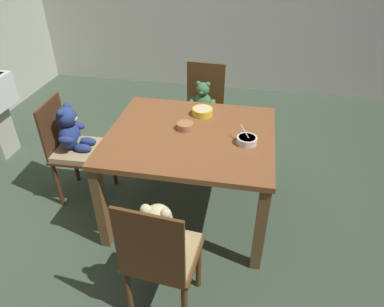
% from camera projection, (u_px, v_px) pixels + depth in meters
% --- Properties ---
extents(ground_plane, '(5.20, 5.20, 0.04)m').
position_uv_depth(ground_plane, '(191.00, 211.00, 2.88)').
color(ground_plane, '#3D4D3C').
extents(dining_table, '(1.16, 1.01, 0.73)m').
position_uv_depth(dining_table, '(191.00, 145.00, 2.52)').
color(dining_table, brown).
rests_on(dining_table, ground_plane).
extents(teddy_chair_near_left, '(0.43, 0.40, 0.85)m').
position_uv_depth(teddy_chair_near_left, '(74.00, 140.00, 2.75)').
color(teddy_chair_near_left, '#4F2C19').
rests_on(teddy_chair_near_left, ground_plane).
extents(teddy_chair_far_center, '(0.41, 0.42, 0.88)m').
position_uv_depth(teddy_chair_far_center, '(202.00, 106.00, 3.31)').
color(teddy_chair_far_center, brown).
rests_on(teddy_chair_far_center, ground_plane).
extents(teddy_chair_near_front, '(0.42, 0.40, 0.89)m').
position_uv_depth(teddy_chair_near_front, '(160.00, 245.00, 1.87)').
color(teddy_chair_near_front, '#573519').
rests_on(teddy_chair_near_front, ground_plane).
extents(porridge_bowl_yellow_far_center, '(0.16, 0.16, 0.05)m').
position_uv_depth(porridge_bowl_yellow_far_center, '(203.00, 112.00, 2.68)').
color(porridge_bowl_yellow_far_center, yellow).
rests_on(porridge_bowl_yellow_far_center, dining_table).
extents(porridge_bowl_white_near_right, '(0.14, 0.14, 0.12)m').
position_uv_depth(porridge_bowl_white_near_right, '(247.00, 140.00, 2.34)').
color(porridge_bowl_white_near_right, silver).
rests_on(porridge_bowl_white_near_right, dining_table).
extents(porridge_bowl_terracotta_center, '(0.12, 0.12, 0.05)m').
position_uv_depth(porridge_bowl_terracotta_center, '(185.00, 126.00, 2.50)').
color(porridge_bowl_terracotta_center, '#B4734B').
rests_on(porridge_bowl_terracotta_center, dining_table).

